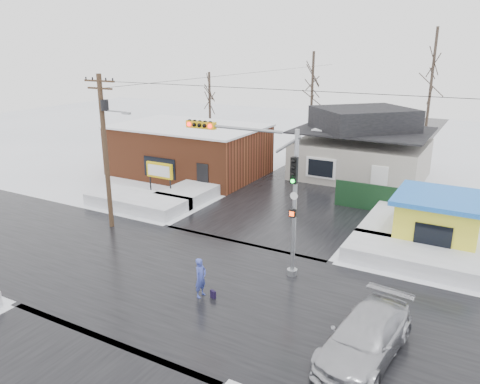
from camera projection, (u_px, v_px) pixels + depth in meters
The scene contains 20 objects.
ground at pixel (187, 282), 21.65m from camera, with size 120.00×120.00×0.00m, color white.
road_ns at pixel (187, 282), 21.65m from camera, with size 10.00×120.00×0.02m, color black.
road_ew at pixel (187, 282), 21.65m from camera, with size 120.00×10.00×0.02m, color black.
snowbank_nw at pixel (138, 202), 31.55m from camera, with size 7.00×3.00×0.80m, color white.
snowbank_ne at pixel (417, 258), 23.19m from camera, with size 7.00×3.00×0.80m, color white.
snowbank_nside_w at pixel (203, 187), 34.79m from camera, with size 3.00×8.00×0.80m, color white.
snowbank_nside_e at pixel (396, 219), 28.29m from camera, with size 3.00×8.00×0.80m, color white.
traffic_signal at pixel (264, 179), 21.64m from camera, with size 6.05×0.68×7.00m.
utility_pole at pixel (106, 143), 26.72m from camera, with size 3.15×0.44×9.00m.
brick_building at pixel (189, 150), 39.48m from camera, with size 12.20×8.20×4.12m.
marquee_sign at pixel (160, 172), 33.17m from camera, with size 2.20×0.21×2.55m.
house at pixel (362, 146), 38.28m from camera, with size 10.40×8.40×5.76m.
kiosk at pixel (438, 221), 25.14m from camera, with size 4.60×4.60×2.88m.
fence at pixel (396, 201), 30.04m from camera, with size 8.00×0.12×1.80m, color black.
tree_far_left at pixel (313, 74), 42.81m from camera, with size 3.00×3.00×10.00m.
tree_far_mid at pixel (434, 57), 39.36m from camera, with size 3.00×3.00×12.00m.
tree_far_west at pixel (209, 89), 46.26m from camera, with size 3.00×3.00×8.00m.
pedestrian at pixel (201, 278), 20.14m from camera, with size 0.65×0.42×1.77m, color #3C4AA8.
car at pixel (365, 337), 16.25m from camera, with size 2.14×5.27×1.53m, color #AFB0B7.
shopping_bag at pixel (213, 295), 20.19m from camera, with size 0.28×0.12×0.35m, color black.
Camera 1 is at (11.60, -15.77, 10.45)m, focal length 35.00 mm.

